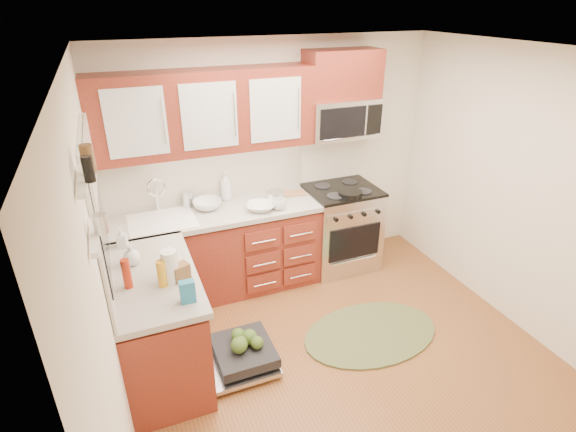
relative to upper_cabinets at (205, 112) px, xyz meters
name	(u,v)px	position (x,y,z in m)	size (l,w,h in m)	color
floor	(346,361)	(0.73, -1.57, -1.88)	(3.50, 3.50, 0.00)	brown
ceiling	(369,55)	(0.73, -1.57, 0.62)	(3.50, 3.50, 0.00)	white
wall_back	(274,161)	(0.73, 0.18, -0.62)	(3.50, 0.04, 2.50)	white
wall_front	(565,418)	(0.73, -3.33, -0.62)	(3.50, 0.04, 2.50)	white
wall_left	(104,284)	(-1.02, -1.57, -0.62)	(0.04, 3.50, 2.50)	white
wall_right	(531,198)	(2.48, -1.57, -0.62)	(0.04, 3.50, 2.50)	white
base_cabinet_back	(219,254)	(0.00, -0.12, -1.45)	(2.05, 0.60, 0.85)	maroon
base_cabinet_left	(160,326)	(-0.72, -1.05, -1.45)	(0.60, 1.25, 0.85)	maroon
countertop_back	(216,213)	(0.00, -0.14, -0.97)	(2.07, 0.64, 0.05)	#A7A098
countertop_left	(153,277)	(-0.71, -1.05, -0.97)	(0.64, 1.27, 0.05)	#A7A098
backsplash_back	(207,174)	(0.00, 0.16, -0.67)	(2.05, 0.02, 0.57)	beige
backsplash_left	(105,249)	(-1.01, -1.05, -0.67)	(0.02, 1.25, 0.57)	beige
upper_cabinets	(205,112)	(0.00, 0.00, 0.00)	(2.05, 0.35, 0.75)	maroon
cabinet_over_mw	(342,74)	(1.41, 0.00, 0.26)	(0.76, 0.35, 0.47)	maroon
range	(341,228)	(1.41, -0.15, -1.40)	(0.76, 0.64, 0.95)	silver
microwave	(341,118)	(1.41, -0.02, -0.18)	(0.76, 0.38, 0.40)	silver
sink	(164,233)	(-0.52, -0.16, -1.07)	(0.62, 0.50, 0.26)	white
dishwasher	(239,356)	(-0.13, -1.27, -1.77)	(0.70, 0.60, 0.20)	silver
window	(96,207)	(-1.01, -1.07, -0.32)	(0.03, 1.05, 1.05)	white
window_blind	(90,160)	(-0.98, -1.07, 0.00)	(0.02, 0.96, 0.40)	white
shelf_upper	(82,181)	(-0.99, -1.92, 0.17)	(0.04, 0.40, 0.03)	white
shelf_lower	(94,237)	(-0.99, -1.92, -0.12)	(0.04, 0.40, 0.03)	white
rug	(371,333)	(1.10, -1.36, -1.86)	(1.30, 0.85, 0.02)	#526137
skillet	(350,193)	(1.39, -0.33, -0.90)	(0.25, 0.25, 0.05)	black
stock_pot	(275,197)	(0.62, -0.14, -0.89)	(0.19, 0.19, 0.11)	silver
cutting_board	(293,193)	(0.87, -0.02, -0.94)	(0.24, 0.16, 0.02)	#A3774A
canister	(187,199)	(-0.23, 0.07, -0.87)	(0.10, 0.10, 0.16)	silver
paper_towel_roll	(170,266)	(-0.59, -1.20, -0.82)	(0.12, 0.12, 0.26)	white
mustard_bottle	(162,274)	(-0.66, -1.24, -0.85)	(0.07, 0.07, 0.21)	gold
red_bottle	(127,274)	(-0.90, -1.16, -0.83)	(0.06, 0.06, 0.23)	#A8250E
wooden_box	(180,272)	(-0.52, -1.20, -0.89)	(0.13, 0.09, 0.13)	brown
blue_carton	(188,292)	(-0.52, -1.50, -0.87)	(0.10, 0.06, 0.17)	teal
bowl_a	(261,207)	(0.42, -0.27, -0.92)	(0.27, 0.27, 0.07)	#999999
bowl_b	(207,204)	(-0.06, -0.04, -0.91)	(0.28, 0.28, 0.09)	#999999
cup	(279,204)	(0.59, -0.32, -0.90)	(0.14, 0.14, 0.11)	#999999
soap_bottle_a	(226,186)	(0.17, 0.10, -0.80)	(0.12, 0.12, 0.31)	#999999
soap_bottle_b	(122,237)	(-0.90, -0.52, -0.86)	(0.08, 0.08, 0.17)	#999999
soap_bottle_c	(131,255)	(-0.84, -0.85, -0.86)	(0.13, 0.13, 0.17)	#999999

